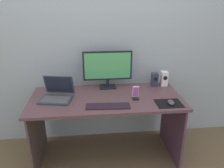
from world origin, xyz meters
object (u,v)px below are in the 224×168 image
(keyboard_external, at_px, (108,106))
(mouse, at_px, (171,102))
(monitor, at_px, (108,68))
(laptop, at_px, (57,94))
(speaker_near_monitor, at_px, (155,80))
(phone_in_dock, at_px, (136,95))
(speaker_right, at_px, (164,79))

(keyboard_external, relative_size, mouse, 4.12)
(monitor, distance_m, laptop, 0.61)
(laptop, bearing_deg, monitor, 24.50)
(keyboard_external, bearing_deg, speaker_near_monitor, 42.22)
(laptop, bearing_deg, mouse, -12.37)
(monitor, height_order, mouse, monitor)
(phone_in_dock, bearing_deg, laptop, 173.39)
(speaker_right, height_order, phone_in_dock, speaker_right)
(speaker_near_monitor, xyz_separation_m, laptop, (-1.06, -0.23, -0.03))
(laptop, height_order, mouse, laptop)
(keyboard_external, xyz_separation_m, mouse, (0.59, -0.01, 0.02))
(monitor, xyz_separation_m, laptop, (-0.53, -0.24, -0.19))
(speaker_right, distance_m, speaker_near_monitor, 0.11)
(laptop, relative_size, keyboard_external, 0.84)
(phone_in_dock, bearing_deg, speaker_right, 39.37)
(speaker_near_monitor, xyz_separation_m, keyboard_external, (-0.57, -0.46, -0.07))
(monitor, relative_size, phone_in_dock, 3.85)
(laptop, bearing_deg, speaker_right, 11.28)
(speaker_right, height_order, laptop, laptop)
(speaker_near_monitor, xyz_separation_m, phone_in_dock, (-0.28, -0.32, -0.03))
(speaker_near_monitor, bearing_deg, laptop, -167.58)
(monitor, bearing_deg, keyboard_external, -94.13)
(speaker_near_monitor, height_order, keyboard_external, speaker_near_monitor)
(monitor, height_order, speaker_near_monitor, monitor)
(speaker_near_monitor, distance_m, laptop, 1.09)
(laptop, distance_m, mouse, 1.12)
(keyboard_external, bearing_deg, phone_in_dock, 28.75)
(speaker_right, relative_size, keyboard_external, 0.40)
(monitor, distance_m, speaker_near_monitor, 0.56)
(keyboard_external, bearing_deg, mouse, 1.90)
(monitor, height_order, keyboard_external, monitor)
(speaker_near_monitor, height_order, phone_in_dock, speaker_near_monitor)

